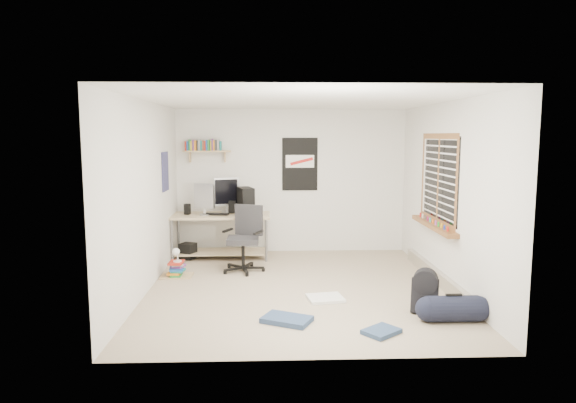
{
  "coord_description": "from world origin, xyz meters",
  "views": [
    {
      "loc": [
        -0.39,
        -6.73,
        2.05
      ],
      "look_at": [
        -0.13,
        0.23,
        1.15
      ],
      "focal_mm": 32.0,
      "sensor_mm": 36.0,
      "label": 1
    }
  ],
  "objects_px": {
    "desk": "(221,236)",
    "backpack": "(425,296)",
    "duffel_bag": "(453,309)",
    "book_stack": "(177,266)",
    "office_chair": "(243,239)"
  },
  "relations": [
    {
      "from": "desk",
      "to": "book_stack",
      "type": "distance_m",
      "value": 1.28
    },
    {
      "from": "office_chair",
      "to": "book_stack",
      "type": "bearing_deg",
      "value": -142.23
    },
    {
      "from": "desk",
      "to": "backpack",
      "type": "height_order",
      "value": "desk"
    },
    {
      "from": "duffel_bag",
      "to": "book_stack",
      "type": "distance_m",
      "value": 3.92
    },
    {
      "from": "backpack",
      "to": "desk",
      "type": "bearing_deg",
      "value": 154.13
    },
    {
      "from": "office_chair",
      "to": "book_stack",
      "type": "height_order",
      "value": "office_chair"
    },
    {
      "from": "desk",
      "to": "backpack",
      "type": "bearing_deg",
      "value": -36.0
    },
    {
      "from": "desk",
      "to": "backpack",
      "type": "distance_m",
      "value": 3.84
    },
    {
      "from": "duffel_bag",
      "to": "book_stack",
      "type": "xyz_separation_m",
      "value": [
        -3.39,
        1.96,
        0.01
      ]
    },
    {
      "from": "backpack",
      "to": "duffel_bag",
      "type": "distance_m",
      "value": 0.38
    },
    {
      "from": "backpack",
      "to": "book_stack",
      "type": "distance_m",
      "value": 3.57
    },
    {
      "from": "office_chair",
      "to": "backpack",
      "type": "relative_size",
      "value": 2.49
    },
    {
      "from": "backpack",
      "to": "office_chair",
      "type": "bearing_deg",
      "value": 160.09
    },
    {
      "from": "office_chair",
      "to": "book_stack",
      "type": "distance_m",
      "value": 1.05
    },
    {
      "from": "duffel_bag",
      "to": "book_stack",
      "type": "relative_size",
      "value": 1.26
    }
  ]
}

